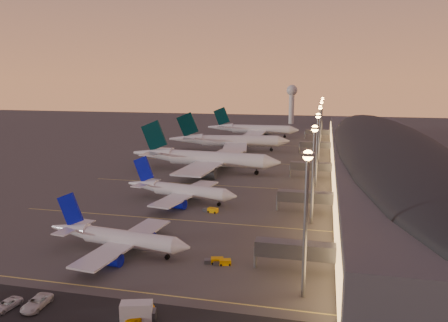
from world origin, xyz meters
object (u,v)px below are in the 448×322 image
airliner_narrow_north (180,190)px  baggage_tug_c (211,210)px  baggage_tug_a (223,262)px  service_van_d (140,313)px  radar_tower (292,98)px  service_van_a (6,305)px  airliner_wide_mid (229,141)px  airliner_wide_far (253,129)px  airliner_narrow_south (118,238)px  service_van_c (37,303)px  baggage_tug_b (215,261)px  airliner_wide_near (204,159)px  catering_truck_a (138,312)px

airliner_narrow_north → baggage_tug_c: size_ratio=8.38×
baggage_tug_a → service_van_d: 24.06m
radar_tower → service_van_a: 316.76m
airliner_narrow_north → baggage_tug_a: size_ratio=9.69×
airliner_wide_mid → airliner_wide_far: bearing=77.9°
baggage_tug_c → service_van_d: size_ratio=0.79×
radar_tower → service_van_d: bearing=-89.8°
airliner_narrow_south → airliner_narrow_north: 41.30m
airliner_narrow_south → baggage_tug_c: size_ratio=7.75×
airliner_wide_far → service_van_c: size_ratio=9.66×
baggage_tug_b → service_van_c: 34.09m
airliner_wide_near → service_van_c: size_ratio=10.31×
airliner_wide_near → service_van_a: airliner_wide_near is taller
airliner_wide_far → catering_truck_a: size_ratio=10.34×
service_van_c → service_van_d: (17.88, 0.97, -0.07)m
airliner_wide_mid → service_van_d: 164.55m
airliner_narrow_north → baggage_tug_c: airliner_narrow_north is taller
airliner_wide_far → baggage_tug_b: (25.22, -199.05, -4.42)m
baggage_tug_b → service_van_a: service_van_a is taller
baggage_tug_c → service_van_a: 62.20m
airliner_wide_far → service_van_c: (0.90, -222.94, -4.09)m
service_van_a → catering_truck_a: bearing=14.0°
airliner_wide_far → service_van_a: size_ratio=11.32×
baggage_tug_b → service_van_c: service_van_c is taller
radar_tower → baggage_tug_c: bearing=-90.5°
airliner_narrow_south → service_van_d: airliner_narrow_south is taller
baggage_tug_b → catering_truck_a: (-6.26, -23.69, 0.90)m
baggage_tug_c → service_van_c: size_ratio=0.72×
airliner_wide_far → service_van_d: (18.79, -221.97, -4.16)m
airliner_wide_far → service_van_d: size_ratio=10.53×
airliner_narrow_south → airliner_wide_near: 86.34m
airliner_narrow_north → airliner_wide_near: size_ratio=0.59×
airliner_wide_mid → airliner_wide_far: (2.70, 58.90, -0.28)m
airliner_narrow_south → baggage_tug_c: airliner_narrow_south is taller
baggage_tug_a → airliner_wide_mid: bearing=84.9°
baggage_tug_c → service_van_a: (-19.23, -59.16, 0.16)m
airliner_wide_near → baggage_tug_a: bearing=-67.3°
airliner_narrow_south → airliner_wide_mid: 139.28m
radar_tower → service_van_d: (1.14, -312.82, -21.08)m
baggage_tug_a → service_van_d: bearing=-127.0°
airliner_wide_far → airliner_wide_mid: bearing=-93.7°
airliner_narrow_north → airliner_wide_mid: (-6.12, 97.85, 1.75)m
baggage_tug_b → service_van_c: size_ratio=0.66×
airliner_narrow_north → catering_truck_a: bearing=-66.8°
radar_tower → service_van_c: size_ratio=5.24×
baggage_tug_c → service_van_c: 59.44m
radar_tower → baggage_tug_b: size_ratio=7.91×
radar_tower → baggage_tug_a: bearing=-88.2°
airliner_wide_far → baggage_tug_a: (27.01, -199.37, -4.46)m
airliner_narrow_north → service_van_c: size_ratio=6.06×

